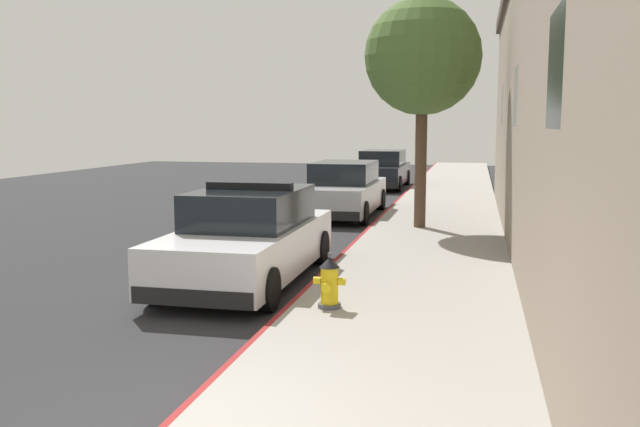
% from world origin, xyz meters
% --- Properties ---
extents(ground_plane, '(30.99, 60.00, 0.20)m').
position_xyz_m(ground_plane, '(-4.44, 10.00, -0.10)').
color(ground_plane, '#2B2B2D').
extents(sidewalk_pavement, '(3.11, 60.00, 0.16)m').
position_xyz_m(sidewalk_pavement, '(1.56, 10.00, 0.08)').
color(sidewalk_pavement, '#9E9991').
rests_on(sidewalk_pavement, ground).
extents(curb_painted_edge, '(0.08, 60.00, 0.16)m').
position_xyz_m(curb_painted_edge, '(-0.04, 10.00, 0.08)').
color(curb_painted_edge, maroon).
rests_on(curb_painted_edge, ground).
extents(police_cruiser, '(1.94, 4.84, 1.68)m').
position_xyz_m(police_cruiser, '(-1.26, 5.94, 0.74)').
color(police_cruiser, white).
rests_on(police_cruiser, ground).
extents(parked_car_silver_ahead, '(1.94, 4.84, 1.56)m').
position_xyz_m(parked_car_silver_ahead, '(-1.27, 14.52, 0.74)').
color(parked_car_silver_ahead, '#B2B5BA').
rests_on(parked_car_silver_ahead, ground).
extents(parked_car_dark_far, '(1.94, 4.84, 1.56)m').
position_xyz_m(parked_car_dark_far, '(-1.33, 23.46, 0.74)').
color(parked_car_dark_far, black).
rests_on(parked_car_dark_far, ground).
extents(fire_hydrant, '(0.44, 0.40, 0.76)m').
position_xyz_m(fire_hydrant, '(0.54, 4.02, 0.51)').
color(fire_hydrant, '#4C4C51').
rests_on(fire_hydrant, sidewalk_pavement).
extents(street_tree, '(2.76, 2.76, 5.45)m').
position_xyz_m(street_tree, '(1.14, 11.74, 4.20)').
color(street_tree, brown).
rests_on(street_tree, sidewalk_pavement).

